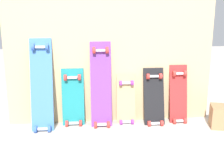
% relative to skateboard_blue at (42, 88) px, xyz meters
% --- Properties ---
extents(ground_plane, '(12.00, 12.00, 0.00)m').
position_rel_skateboard_blue_xyz_m(ground_plane, '(0.71, 0.07, -0.42)').
color(ground_plane, '#B2AAA0').
extents(plywood_wall_panel, '(2.16, 0.04, 1.48)m').
position_rel_skateboard_blue_xyz_m(plywood_wall_panel, '(0.71, 0.14, 0.31)').
color(plywood_wall_panel, tan).
rests_on(plywood_wall_panel, ground).
extents(skateboard_blue, '(0.22, 0.28, 0.97)m').
position_rel_skateboard_blue_xyz_m(skateboard_blue, '(0.00, 0.00, 0.00)').
color(skateboard_blue, '#386BAD').
rests_on(skateboard_blue, ground).
extents(skateboard_teal, '(0.23, 0.15, 0.66)m').
position_rel_skateboard_blue_xyz_m(skateboard_teal, '(0.30, 0.07, -0.16)').
color(skateboard_teal, '#197A7F').
rests_on(skateboard_teal, ground).
extents(skateboard_purple, '(0.21, 0.22, 0.93)m').
position_rel_skateboard_blue_xyz_m(skateboard_purple, '(0.60, 0.03, -0.02)').
color(skateboard_purple, '#6B338C').
rests_on(skateboard_purple, ground).
extents(skateboard_natural, '(0.20, 0.15, 0.59)m').
position_rel_skateboard_blue_xyz_m(skateboard_natural, '(0.86, 0.06, -0.20)').
color(skateboard_natural, tan).
rests_on(skateboard_natural, ground).
extents(skateboard_black, '(0.22, 0.23, 0.65)m').
position_rel_skateboard_blue_xyz_m(skateboard_black, '(1.16, 0.02, -0.16)').
color(skateboard_black, black).
rests_on(skateboard_black, ground).
extents(skateboard_red, '(0.19, 0.19, 0.68)m').
position_rel_skateboard_blue_xyz_m(skateboard_red, '(1.43, 0.04, -0.15)').
color(skateboard_red, '#B22626').
rests_on(skateboard_red, ground).
extents(wooden_crate, '(0.28, 0.28, 0.23)m').
position_rel_skateboard_blue_xyz_m(wooden_crate, '(1.83, -0.16, -0.31)').
color(wooden_crate, '#99724C').
rests_on(wooden_crate, ground).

